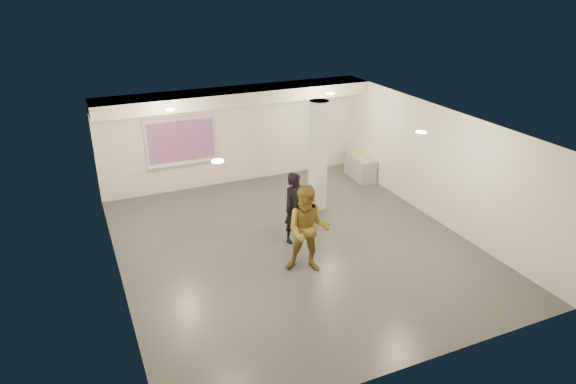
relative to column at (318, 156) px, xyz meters
name	(u,v)px	position (x,y,z in m)	size (l,w,h in m)	color
floor	(295,246)	(-1.50, -1.80, -1.50)	(8.00, 9.00, 0.01)	#35373B
ceiling	(295,125)	(-1.50, -1.80, 1.50)	(8.00, 9.00, 0.01)	silver
wall_back	(233,135)	(-1.50, 2.70, 0.00)	(8.00, 0.01, 3.00)	silver
wall_front	(415,292)	(-1.50, -6.30, 0.00)	(8.00, 0.01, 3.00)	silver
wall_left	(113,220)	(-5.50, -1.80, 0.00)	(0.01, 9.00, 3.00)	silver
wall_right	(436,164)	(2.50, -1.80, 0.00)	(0.01, 9.00, 3.00)	silver
soffit_band	(238,96)	(-1.50, 2.15, 1.32)	(8.00, 1.10, 0.36)	silver
downlight_nw	(170,110)	(-3.70, 0.70, 1.48)	(0.22, 0.22, 0.02)	#FFD183
downlight_ne	(331,94)	(0.70, 0.70, 1.48)	(0.22, 0.22, 0.02)	#FFD183
downlight_sw	(218,161)	(-3.70, -3.30, 1.48)	(0.22, 0.22, 0.02)	#FFD183
downlight_se	(421,132)	(0.70, -3.30, 1.48)	(0.22, 0.22, 0.02)	#FFD183
column	(318,156)	(0.00, 0.00, 0.00)	(0.52, 0.52, 3.00)	white
projection_screen	(181,141)	(-3.10, 2.65, 0.03)	(2.10, 0.13, 1.42)	silver
credenza	(360,167)	(2.22, 1.37, -1.14)	(0.51, 1.22, 0.71)	#9B9EA0
papers_stack	(357,153)	(2.27, 1.67, -0.78)	(0.22, 0.29, 0.02)	white
postit_pad	(358,154)	(2.25, 1.59, -0.77)	(0.20, 0.27, 0.03)	yellow
cardboard_back	(306,200)	(-0.40, -0.14, -1.17)	(0.60, 0.05, 0.65)	#987948
cardboard_front	(308,203)	(-0.41, -0.26, -1.23)	(0.51, 0.05, 0.56)	#987948
woman	(295,208)	(-1.38, -1.56, -0.62)	(0.64, 0.42, 1.76)	black
man	(308,230)	(-1.68, -2.88, -0.51)	(0.96, 0.75, 1.98)	olive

